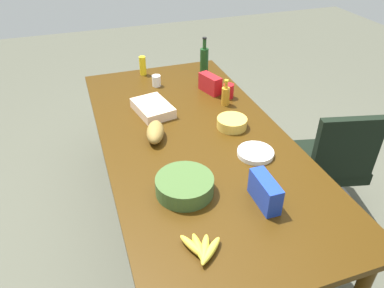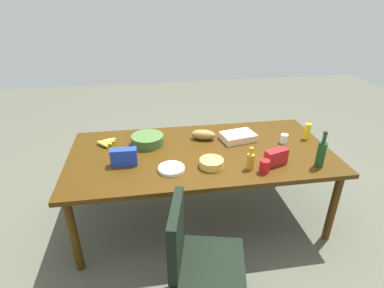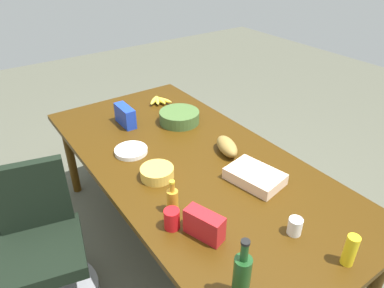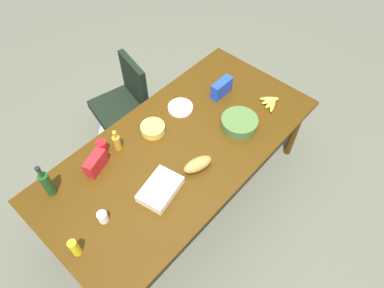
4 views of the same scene
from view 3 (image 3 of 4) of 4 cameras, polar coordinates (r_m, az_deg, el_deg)
The scene contains 16 objects.
ground_plane at distance 2.80m, azimuth -0.11°, elevation -15.48°, with size 10.00×10.00×0.00m, color #525344.
conference_table at distance 2.34m, azimuth -0.13°, elevation -3.80°, with size 2.40×1.17×0.76m.
office_chair at distance 2.44m, azimuth -22.79°, elevation -16.05°, with size 0.58×0.58×0.90m.
chip_bag_blue at distance 2.74m, azimuth -10.73°, elevation 4.50°, with size 0.22×0.08×0.15m, color #1B3BB3.
chip_bowl at distance 2.14m, azimuth -5.65°, elevation -4.63°, with size 0.20×0.20×0.07m, color gold.
dressing_bottle at distance 1.87m, azimuth -3.15°, elevation -9.02°, with size 0.07×0.07×0.20m.
red_solo_cup at distance 1.80m, azimuth -3.27°, elevation -12.00°, with size 0.08×0.08×0.11m, color red.
sheet_cake at distance 2.13m, azimuth 10.10°, elevation -5.17°, with size 0.32×0.22×0.07m, color beige.
paper_cup at distance 1.84m, azimuth 16.27°, elevation -12.63°, with size 0.07×0.07×0.09m, color white.
chip_bag_red at distance 1.75m, azimuth 1.98°, elevation -12.92°, with size 0.20×0.08×0.14m, color red.
bread_loaf at distance 2.36m, azimuth 5.66°, elevation -0.38°, with size 0.24×0.11×0.10m, color olive.
wine_bottle at distance 1.49m, azimuth 8.03°, elevation -20.41°, with size 0.09×0.09×0.32m.
salad_bowl at distance 2.74m, azimuth -2.05°, elevation 4.38°, with size 0.31×0.31×0.09m, color #41612D.
mustard_bottle at distance 1.77m, azimuth 24.16°, elevation -15.38°, with size 0.06×0.06×0.16m, color yellow.
paper_plate_stack at distance 2.41m, azimuth -9.81°, elevation -1.08°, with size 0.22×0.22×0.03m, color white.
banana_bunch at distance 3.08m, azimuth -5.37°, elevation 7.04°, with size 0.20×0.19×0.04m.
Camera 3 is at (1.57, -1.09, 2.05)m, focal length 33.05 mm.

